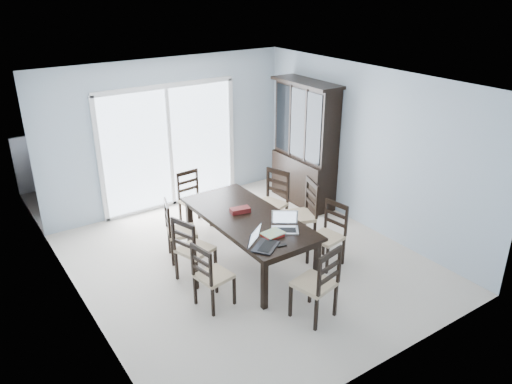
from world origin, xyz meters
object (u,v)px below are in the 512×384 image
at_px(chair_end_far, 191,193).
at_px(cell_phone, 282,245).
at_px(chair_left_mid, 190,243).
at_px(laptop_silver, 285,227).
at_px(chair_end_near, 321,277).
at_px(chair_left_near, 208,270).
at_px(chair_left_far, 175,224).
at_px(chair_right_near, 331,227).
at_px(dining_table, 248,221).
at_px(laptop_dark, 266,243).
at_px(game_box, 240,210).
at_px(china_hutch, 305,145).
at_px(chair_right_far, 274,195).
at_px(hot_tub, 106,170).
at_px(chair_right_mid, 304,207).

height_order(chair_end_far, cell_phone, chair_end_far).
xyz_separation_m(chair_left_mid, laptop_silver, (1.05, -0.67, 0.23)).
xyz_separation_m(chair_end_near, laptop_silver, (0.17, 0.92, 0.21)).
xyz_separation_m(chair_left_near, chair_end_far, (0.89, 2.17, 0.02)).
height_order(chair_left_far, chair_right_near, chair_left_far).
bearing_deg(dining_table, chair_left_far, 138.86).
xyz_separation_m(laptop_dark, game_box, (0.27, 1.01, -0.03)).
xyz_separation_m(dining_table, china_hutch, (2.02, 1.25, 0.40)).
height_order(chair_left_near, chair_right_far, chair_right_far).
height_order(chair_end_near, hot_tub, chair_end_near).
relative_size(china_hutch, chair_right_far, 1.90).
bearing_deg(chair_left_far, dining_table, 66.44).
bearing_deg(chair_end_near, chair_end_far, 79.14).
bearing_deg(chair_left_far, chair_right_near, 71.19).
bearing_deg(china_hutch, laptop_dark, -137.94).
relative_size(chair_right_mid, hot_tub, 0.61).
height_order(china_hutch, hot_tub, china_hutch).
bearing_deg(chair_end_near, chair_left_far, 97.10).
bearing_deg(chair_end_near, chair_left_mid, 106.72).
distance_m(chair_right_mid, cell_phone, 1.45).
distance_m(dining_table, chair_end_near, 1.55).
distance_m(china_hutch, chair_end_far, 2.19).
height_order(chair_end_far, laptop_silver, chair_end_far).
height_order(chair_left_near, cell_phone, chair_left_near).
height_order(chair_left_far, chair_right_mid, chair_right_mid).
relative_size(chair_right_far, laptop_dark, 2.63).
bearing_deg(chair_right_near, chair_end_near, 124.10).
bearing_deg(cell_phone, hot_tub, 111.15).
height_order(chair_left_mid, laptop_silver, chair_left_mid).
bearing_deg(chair_right_far, chair_right_mid, 170.76).
xyz_separation_m(cell_phone, hot_tub, (-0.70, 4.57, -0.31)).
bearing_deg(chair_right_near, chair_left_mid, 61.37).
bearing_deg(chair_end_near, game_box, 78.39).
bearing_deg(laptop_dark, chair_end_far, 50.86).
relative_size(chair_right_mid, game_box, 4.34).
bearing_deg(laptop_silver, cell_phone, -98.12).
height_order(laptop_dark, cell_phone, laptop_dark).
bearing_deg(laptop_dark, cell_phone, -57.02).
relative_size(chair_left_mid, hot_tub, 0.56).
relative_size(chair_left_far, laptop_dark, 2.40).
bearing_deg(chair_left_mid, chair_right_mid, 69.79).
bearing_deg(laptop_silver, china_hutch, 80.19).
distance_m(china_hutch, laptop_dark, 3.13).
bearing_deg(chair_left_near, laptop_silver, 78.35).
bearing_deg(chair_end_near, china_hutch, 41.83).
bearing_deg(cell_phone, game_box, 98.06).
relative_size(china_hutch, chair_right_mid, 1.84).
bearing_deg(chair_left_mid, chair_right_far, 89.71).
bearing_deg(chair_right_far, laptop_silver, 131.78).
distance_m(dining_table, hot_tub, 3.74).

